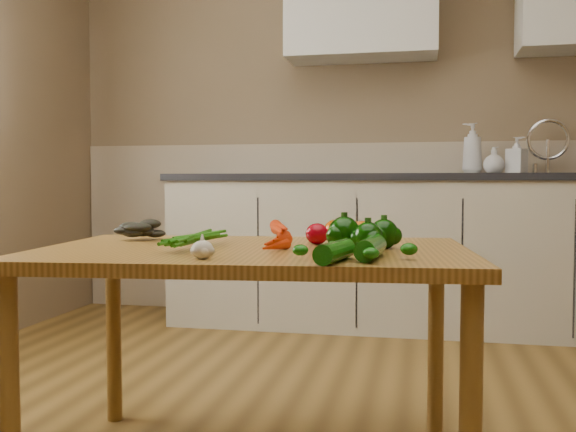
% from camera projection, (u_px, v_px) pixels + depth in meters
% --- Properties ---
extents(room, '(4.04, 5.04, 2.64)m').
position_uv_depth(room, '(325.00, 40.00, 1.78)').
color(room, brown).
rests_on(room, ground).
extents(counter_run, '(2.84, 0.64, 1.14)m').
position_uv_depth(counter_run, '(412.00, 249.00, 3.75)').
color(counter_run, '#BDB69E').
rests_on(counter_run, ground).
extents(table, '(1.30, 0.91, 0.66)m').
position_uv_depth(table, '(254.00, 273.00, 1.86)').
color(table, olive).
rests_on(table, ground).
extents(soap_bottle_a, '(0.14, 0.14, 0.30)m').
position_uv_depth(soap_bottle_a, '(472.00, 148.00, 3.79)').
color(soap_bottle_a, silver).
rests_on(soap_bottle_a, counter_run).
extents(soap_bottle_b, '(0.13, 0.13, 0.21)m').
position_uv_depth(soap_bottle_b, '(517.00, 155.00, 3.69)').
color(soap_bottle_b, silver).
rests_on(soap_bottle_b, counter_run).
extents(soap_bottle_c, '(0.17, 0.17, 0.15)m').
position_uv_depth(soap_bottle_c, '(494.00, 160.00, 3.71)').
color(soap_bottle_c, silver).
rests_on(soap_bottle_c, counter_run).
extents(carrot_bunch, '(0.24, 0.20, 0.06)m').
position_uv_depth(carrot_bunch, '(251.00, 238.00, 1.84)').
color(carrot_bunch, red).
rests_on(carrot_bunch, table).
extents(leafy_greens, '(0.18, 0.16, 0.09)m').
position_uv_depth(leafy_greens, '(140.00, 226.00, 2.12)').
color(leafy_greens, black).
rests_on(leafy_greens, table).
extents(garlic_bulb, '(0.05, 0.05, 0.05)m').
position_uv_depth(garlic_bulb, '(202.00, 250.00, 1.58)').
color(garlic_bulb, silver).
rests_on(garlic_bulb, table).
extents(pepper_a, '(0.09, 0.09, 0.09)m').
position_uv_depth(pepper_a, '(344.00, 234.00, 1.79)').
color(pepper_a, '#073002').
rests_on(pepper_a, table).
extents(pepper_b, '(0.08, 0.08, 0.08)m').
position_uv_depth(pepper_b, '(384.00, 234.00, 1.84)').
color(pepper_b, '#073002').
rests_on(pepper_b, table).
extents(pepper_c, '(0.08, 0.08, 0.08)m').
position_uv_depth(pepper_c, '(368.00, 237.00, 1.74)').
color(pepper_c, '#073002').
rests_on(pepper_c, table).
extents(tomato_a, '(0.07, 0.07, 0.07)m').
position_uv_depth(tomato_a, '(317.00, 234.00, 1.96)').
color(tomato_a, '#970210').
rests_on(tomato_a, table).
extents(tomato_b, '(0.08, 0.08, 0.07)m').
position_uv_depth(tomato_b, '(336.00, 231.00, 2.01)').
color(tomato_b, '#D34E05').
rests_on(tomato_b, table).
extents(tomato_c, '(0.08, 0.08, 0.07)m').
position_uv_depth(tomato_c, '(362.00, 233.00, 1.94)').
color(tomato_c, '#D34E05').
rests_on(tomato_c, table).
extents(zucchini_a, '(0.07, 0.19, 0.05)m').
position_uv_depth(zucchini_a, '(371.00, 248.00, 1.59)').
color(zucchini_a, '#0B4B08').
rests_on(zucchini_a, table).
extents(zucchini_b, '(0.08, 0.18, 0.05)m').
position_uv_depth(zucchini_b, '(335.00, 252.00, 1.53)').
color(zucchini_b, '#0B4B08').
rests_on(zucchini_b, table).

